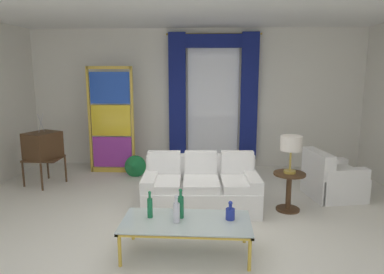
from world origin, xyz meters
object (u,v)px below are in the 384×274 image
(couch_white_long, at_px, (201,189))
(bottle_blue_decanter, at_px, (181,206))
(peacock_figurine, at_px, (134,167))
(vintage_tv, at_px, (43,147))
(bottle_ruby_flask, at_px, (150,207))
(stained_glass_divider, at_px, (111,123))
(bottle_amber_squat, at_px, (230,213))
(table_lamp_brass, at_px, (291,145))
(armchair_white, at_px, (331,181))
(round_side_table, at_px, (289,188))
(coffee_table, at_px, (186,223))
(bottle_crystal_tall, at_px, (176,211))

(couch_white_long, distance_m, bottle_blue_decanter, 1.39)
(peacock_figurine, bearing_deg, vintage_tv, -161.94)
(bottle_ruby_flask, bearing_deg, stained_glass_divider, 113.24)
(bottle_ruby_flask, xyz_separation_m, vintage_tv, (-2.42, 2.31, 0.19))
(bottle_amber_squat, distance_m, stained_glass_divider, 3.98)
(table_lamp_brass, bearing_deg, stained_glass_divider, 150.27)
(couch_white_long, relative_size, peacock_figurine, 3.01)
(armchair_white, relative_size, peacock_figurine, 1.60)
(bottle_blue_decanter, xyz_separation_m, vintage_tv, (-2.78, 2.30, 0.17))
(stained_glass_divider, bearing_deg, peacock_figurine, -33.87)
(round_side_table, distance_m, table_lamp_brass, 0.67)
(vintage_tv, relative_size, round_side_table, 2.26)
(armchair_white, xyz_separation_m, peacock_figurine, (-3.57, 0.88, -0.07))
(vintage_tv, bearing_deg, stained_glass_divider, 39.76)
(bottle_amber_squat, xyz_separation_m, bottle_ruby_flask, (-0.94, 0.00, 0.05))
(couch_white_long, distance_m, peacock_figurine, 2.02)
(coffee_table, distance_m, armchair_white, 3.06)
(armchair_white, bearing_deg, table_lamp_brass, -142.94)
(couch_white_long, xyz_separation_m, table_lamp_brass, (1.34, -0.04, 0.72))
(bottle_amber_squat, relative_size, table_lamp_brass, 0.40)
(bottle_blue_decanter, distance_m, vintage_tv, 3.62)
(bottle_crystal_tall, distance_m, armchair_white, 3.18)
(bottle_crystal_tall, xyz_separation_m, vintage_tv, (-2.75, 2.43, 0.19))
(couch_white_long, relative_size, bottle_amber_squat, 8.00)
(bottle_blue_decanter, distance_m, table_lamp_brass, 2.07)
(bottle_amber_squat, distance_m, round_side_table, 1.64)
(couch_white_long, relative_size, stained_glass_divider, 0.82)
(stained_glass_divider, relative_size, round_side_table, 3.70)
(bottle_crystal_tall, bearing_deg, armchair_white, 40.77)
(coffee_table, height_order, armchair_white, armchair_white)
(stained_glass_divider, distance_m, round_side_table, 3.83)
(bottle_blue_decanter, bearing_deg, vintage_tv, 140.39)
(couch_white_long, bearing_deg, stained_glass_divider, 136.52)
(armchair_white, bearing_deg, bottle_ruby_flask, -144.42)
(vintage_tv, distance_m, stained_glass_divider, 1.41)
(bottle_amber_squat, relative_size, armchair_white, 0.24)
(couch_white_long, height_order, stained_glass_divider, stained_glass_divider)
(coffee_table, height_order, table_lamp_brass, table_lamp_brass)
(bottle_blue_decanter, distance_m, bottle_amber_squat, 0.58)
(bottle_ruby_flask, height_order, stained_glass_divider, stained_glass_divider)
(vintage_tv, xyz_separation_m, round_side_table, (4.32, -0.99, -0.37))
(bottle_ruby_flask, bearing_deg, round_side_table, 34.91)
(vintage_tv, relative_size, stained_glass_divider, 0.61)
(bottle_blue_decanter, height_order, stained_glass_divider, stained_glass_divider)
(round_side_table, bearing_deg, armchair_white, 37.06)
(bottle_crystal_tall, xyz_separation_m, round_side_table, (1.57, 1.44, -0.19))
(table_lamp_brass, bearing_deg, couch_white_long, 178.18)
(armchair_white, bearing_deg, bottle_blue_decanter, -140.63)
(couch_white_long, bearing_deg, bottle_crystal_tall, -98.62)
(coffee_table, relative_size, bottle_amber_squat, 6.59)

